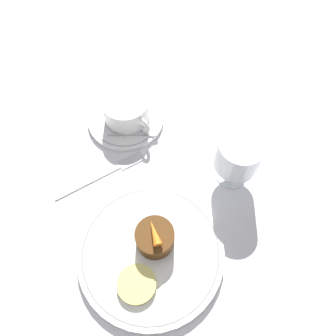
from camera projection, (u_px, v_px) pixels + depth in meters
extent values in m
plane|color=white|center=(163.00, 237.00, 0.57)|extent=(3.00, 3.00, 0.00)
cylinder|color=white|center=(151.00, 252.00, 0.55)|extent=(0.25, 0.25, 0.01)
torus|color=#999EA8|center=(151.00, 251.00, 0.55)|extent=(0.23, 0.23, 0.00)
cylinder|color=white|center=(126.00, 119.00, 0.69)|extent=(0.16, 0.16, 0.01)
torus|color=#999EA8|center=(126.00, 118.00, 0.68)|extent=(0.15, 0.15, 0.00)
cylinder|color=white|center=(126.00, 110.00, 0.66)|extent=(0.09, 0.09, 0.05)
cylinder|color=#331E0F|center=(126.00, 109.00, 0.66)|extent=(0.08, 0.08, 0.04)
torus|color=white|center=(144.00, 125.00, 0.64)|extent=(0.04, 0.01, 0.04)
cube|color=silver|center=(127.00, 134.00, 0.66)|extent=(0.06, 0.07, 0.00)
ellipsoid|color=silver|center=(153.00, 134.00, 0.66)|extent=(0.03, 0.03, 0.00)
cylinder|color=silver|center=(229.00, 174.00, 0.63)|extent=(0.06, 0.06, 0.01)
cylinder|color=silver|center=(231.00, 168.00, 0.61)|extent=(0.01, 0.01, 0.04)
cylinder|color=silver|center=(237.00, 153.00, 0.56)|extent=(0.08, 0.08, 0.06)
cylinder|color=maroon|center=(235.00, 156.00, 0.57)|extent=(0.07, 0.07, 0.04)
cube|color=silver|center=(88.00, 182.00, 0.62)|extent=(0.04, 0.13, 0.01)
cube|color=silver|center=(131.00, 160.00, 0.64)|extent=(0.03, 0.05, 0.01)
cylinder|color=#563314|center=(154.00, 236.00, 0.54)|extent=(0.06, 0.06, 0.04)
cone|color=orange|center=(153.00, 231.00, 0.51)|extent=(0.04, 0.03, 0.01)
cylinder|color=#EFE075|center=(137.00, 284.00, 0.52)|extent=(0.06, 0.06, 0.01)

